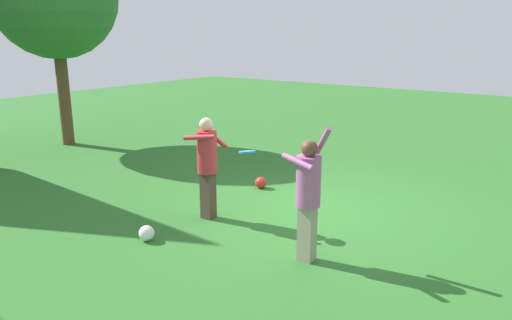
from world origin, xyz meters
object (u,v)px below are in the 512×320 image
person_catcher (207,159)px  ball_red (261,183)px  person_thrower (308,190)px  ball_white (147,233)px  frisbee (247,152)px

person_catcher → ball_red: bearing=89.9°
person_thrower → ball_white: 2.66m
person_catcher → ball_white: (-1.28, 0.13, -0.93)m
person_thrower → person_catcher: 2.23m
person_catcher → ball_white: bearing=-103.2°
person_thrower → person_catcher: (0.39, 2.20, 0.01)m
person_thrower → person_catcher: person_thrower is taller
person_thrower → ball_red: (2.27, 2.43, -0.92)m
person_thrower → ball_white: (-0.90, 2.33, -0.92)m
person_catcher → frisbee: size_ratio=4.76×
person_thrower → ball_red: bearing=-24.1°
person_thrower → ball_white: person_thrower is taller
person_thrower → ball_white: size_ratio=7.93×
ball_red → person_catcher: bearing=-172.8°
frisbee → ball_red: (1.78, 1.01, -1.16)m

